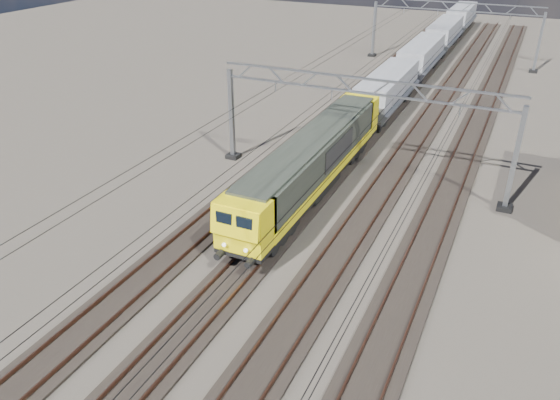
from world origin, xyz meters
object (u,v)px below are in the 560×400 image
at_px(catenary_gantry_far, 453,31).
at_px(hopper_wagon_fourth, 461,17).
at_px(locomotive, 313,160).
at_px(hopper_wagon_mid, 421,56).
at_px(hopper_wagon_lead, 387,89).
at_px(hopper_wagon_third, 444,33).
at_px(catenary_gantry_mid, 360,127).

relative_size(catenary_gantry_far, hopper_wagon_fourth, 1.53).
height_order(catenary_gantry_far, locomotive, catenary_gantry_far).
height_order(catenary_gantry_far, hopper_wagon_mid, catenary_gantry_far).
bearing_deg(hopper_wagon_lead, catenary_gantry_far, 84.61).
xyz_separation_m(hopper_wagon_third, hopper_wagon_fourth, (0.00, 14.20, 0.00)).
bearing_deg(hopper_wagon_third, hopper_wagon_fourth, 90.00).
distance_m(hopper_wagon_lead, hopper_wagon_mid, 14.20).
bearing_deg(hopper_wagon_lead, catenary_gantry_mid, -82.30).
relative_size(catenary_gantry_mid, hopper_wagon_third, 1.53).
relative_size(catenary_gantry_mid, locomotive, 0.94).
bearing_deg(catenary_gantry_far, catenary_gantry_mid, -90.00).
relative_size(catenary_gantry_far, hopper_wagon_third, 1.53).
distance_m(locomotive, hopper_wagon_third, 46.10).
relative_size(catenary_gantry_mid, catenary_gantry_far, 1.00).
xyz_separation_m(catenary_gantry_far, hopper_wagon_lead, (-2.00, -21.20, -1.67)).
bearing_deg(catenary_gantry_mid, hopper_wagon_fourth, 92.00).
bearing_deg(hopper_wagon_third, hopper_wagon_lead, -90.00).
relative_size(catenary_gantry_far, locomotive, 0.94).
relative_size(catenary_gantry_mid, hopper_wagon_fourth, 1.53).
distance_m(hopper_wagon_lead, hopper_wagon_fourth, 42.60).
bearing_deg(hopper_wagon_third, catenary_gantry_far, -74.48).
relative_size(locomotive, hopper_wagon_third, 1.62).
relative_size(catenary_gantry_mid, hopper_wagon_lead, 1.53).
bearing_deg(hopper_wagon_mid, catenary_gantry_mid, -86.05).
distance_m(catenary_gantry_far, hopper_wagon_mid, 7.47).
relative_size(catenary_gantry_far, hopper_wagon_mid, 1.53).
bearing_deg(catenary_gantry_far, hopper_wagon_lead, -95.39).
bearing_deg(hopper_wagon_lead, hopper_wagon_mid, 90.00).
height_order(catenary_gantry_far, hopper_wagon_fourth, catenary_gantry_far).
xyz_separation_m(catenary_gantry_mid, locomotive, (-2.00, -2.89, -1.58)).
bearing_deg(locomotive, hopper_wagon_mid, 90.00).
height_order(catenary_gantry_mid, hopper_wagon_fourth, catenary_gantry_mid).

